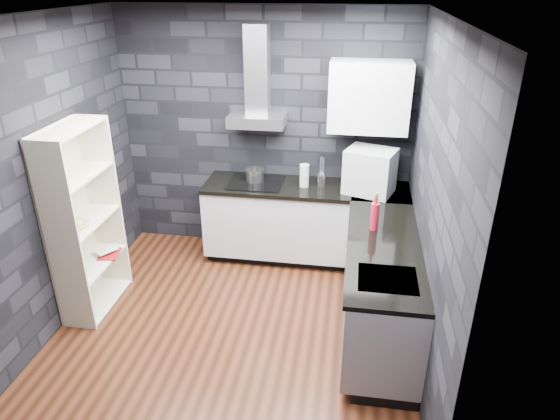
% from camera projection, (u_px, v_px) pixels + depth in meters
% --- Properties ---
extents(ground, '(3.20, 3.20, 0.00)m').
position_uv_depth(ground, '(236.00, 324.00, 4.66)').
color(ground, '#472112').
extents(ceiling, '(3.20, 3.20, 0.00)m').
position_uv_depth(ceiling, '(221.00, 15.00, 3.50)').
color(ceiling, white).
extents(wall_back, '(3.20, 0.05, 2.70)m').
position_uv_depth(wall_back, '(265.00, 135.00, 5.53)').
color(wall_back, black).
rests_on(wall_back, ground).
extents(wall_front, '(3.20, 0.05, 2.70)m').
position_uv_depth(wall_front, '(154.00, 313.00, 2.63)').
color(wall_front, black).
rests_on(wall_front, ground).
extents(wall_left, '(0.05, 3.20, 2.70)m').
position_uv_depth(wall_left, '(46.00, 180.00, 4.30)').
color(wall_left, black).
rests_on(wall_left, ground).
extents(wall_right, '(0.05, 3.20, 2.70)m').
position_uv_depth(wall_right, '(434.00, 205.00, 3.85)').
color(wall_right, black).
rests_on(wall_right, ground).
extents(toekick_back, '(2.18, 0.50, 0.10)m').
position_uv_depth(toekick_back, '(305.00, 252.00, 5.76)').
color(toekick_back, black).
rests_on(toekick_back, ground).
extents(toekick_right, '(0.50, 1.78, 0.10)m').
position_uv_depth(toekick_right, '(381.00, 328.00, 4.54)').
color(toekick_right, black).
rests_on(toekick_right, ground).
extents(counter_back_cab, '(2.20, 0.60, 0.76)m').
position_uv_depth(counter_back_cab, '(305.00, 221.00, 5.54)').
color(counter_back_cab, '#B3B3B8').
rests_on(counter_back_cab, ground).
extents(counter_right_cab, '(0.60, 1.80, 0.76)m').
position_uv_depth(counter_right_cab, '(381.00, 288.00, 4.36)').
color(counter_right_cab, '#B3B3B8').
rests_on(counter_right_cab, ground).
extents(counter_back_top, '(2.20, 0.62, 0.04)m').
position_uv_depth(counter_back_top, '(306.00, 188.00, 5.36)').
color(counter_back_top, black).
rests_on(counter_back_top, counter_back_cab).
extents(counter_right_top, '(0.62, 1.80, 0.04)m').
position_uv_depth(counter_right_top, '(384.00, 248.00, 4.19)').
color(counter_right_top, black).
rests_on(counter_right_top, counter_right_cab).
extents(counter_corner_top, '(0.62, 0.62, 0.04)m').
position_uv_depth(counter_corner_top, '(381.00, 192.00, 5.26)').
color(counter_corner_top, black).
rests_on(counter_corner_top, counter_right_cab).
extents(hood_body, '(0.60, 0.34, 0.12)m').
position_uv_depth(hood_body, '(257.00, 120.00, 5.27)').
color(hood_body, '#A9A9AD').
rests_on(hood_body, wall_back).
extents(hood_chimney, '(0.24, 0.20, 0.90)m').
position_uv_depth(hood_chimney, '(257.00, 70.00, 5.11)').
color(hood_chimney, '#A9A9AD').
rests_on(hood_chimney, hood_body).
extents(upper_cabinet, '(0.80, 0.35, 0.70)m').
position_uv_depth(upper_cabinet, '(369.00, 97.00, 4.98)').
color(upper_cabinet, silver).
rests_on(upper_cabinet, wall_back).
extents(cooktop, '(0.58, 0.50, 0.01)m').
position_uv_depth(cooktop, '(256.00, 182.00, 5.43)').
color(cooktop, black).
rests_on(cooktop, counter_back_top).
extents(sink_rim, '(0.44, 0.40, 0.01)m').
position_uv_depth(sink_rim, '(388.00, 279.00, 3.73)').
color(sink_rim, '#A9A9AD').
rests_on(sink_rim, counter_right_top).
extents(pot, '(0.22, 0.22, 0.12)m').
position_uv_depth(pot, '(255.00, 176.00, 5.44)').
color(pot, '#B7B7BC').
rests_on(pot, cooktop).
extents(glass_vase, '(0.13, 0.13, 0.24)m').
position_uv_depth(glass_vase, '(304.00, 176.00, 5.30)').
color(glass_vase, '#B6C1C3').
rests_on(glass_vase, counter_back_top).
extents(storage_jar, '(0.10, 0.10, 0.10)m').
position_uv_depth(storage_jar, '(321.00, 180.00, 5.36)').
color(storage_jar, beige).
rests_on(storage_jar, counter_back_top).
extents(utensil_crock, '(0.11, 0.11, 0.12)m').
position_uv_depth(utensil_crock, '(321.00, 180.00, 5.35)').
color(utensil_crock, '#B7B7BC').
rests_on(utensil_crock, counter_back_top).
extents(appliance_garage, '(0.57, 0.50, 0.48)m').
position_uv_depth(appliance_garage, '(370.00, 172.00, 5.11)').
color(appliance_garage, '#B1B5B9').
rests_on(appliance_garage, counter_back_top).
extents(red_bottle, '(0.09, 0.09, 0.25)m').
position_uv_depth(red_bottle, '(375.00, 216.00, 4.40)').
color(red_bottle, maroon).
rests_on(red_bottle, counter_right_top).
extents(bookshelf, '(0.57, 0.87, 1.80)m').
position_uv_depth(bookshelf, '(85.00, 222.00, 4.58)').
color(bookshelf, beige).
rests_on(bookshelf, ground).
extents(fruit_bowl, '(0.29, 0.29, 0.06)m').
position_uv_depth(fruit_bowl, '(76.00, 225.00, 4.44)').
color(fruit_bowl, silver).
rests_on(fruit_bowl, bookshelf).
extents(book_red, '(0.18, 0.05, 0.25)m').
position_uv_depth(book_red, '(99.00, 245.00, 4.87)').
color(book_red, maroon).
rests_on(book_red, bookshelf).
extents(book_second, '(0.13, 0.10, 0.20)m').
position_uv_depth(book_second, '(101.00, 240.00, 4.91)').
color(book_second, '#B2B2B2').
rests_on(book_second, bookshelf).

